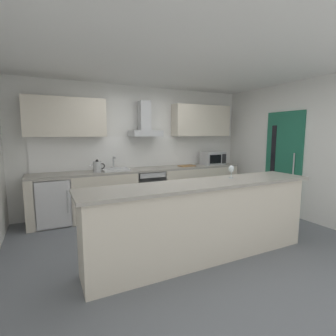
{
  "coord_description": "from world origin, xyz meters",
  "views": [
    {
      "loc": [
        -1.85,
        -3.31,
        1.61
      ],
      "look_at": [
        -0.02,
        0.43,
        1.05
      ],
      "focal_mm": 27.13,
      "sensor_mm": 36.0,
      "label": 1
    }
  ],
  "objects_px": {
    "refrigerator": "(53,201)",
    "sink": "(115,169)",
    "oven": "(148,190)",
    "wine_glass": "(231,169)",
    "chopping_board": "(187,166)",
    "kettle": "(97,167)",
    "microwave": "(213,158)",
    "range_hood": "(145,125)"
  },
  "relations": [
    {
      "from": "microwave",
      "to": "wine_glass",
      "type": "relative_size",
      "value": 2.81
    },
    {
      "from": "range_hood",
      "to": "wine_glass",
      "type": "distance_m",
      "value": 2.38
    },
    {
      "from": "kettle",
      "to": "chopping_board",
      "type": "distance_m",
      "value": 1.94
    },
    {
      "from": "range_hood",
      "to": "chopping_board",
      "type": "height_order",
      "value": "range_hood"
    },
    {
      "from": "sink",
      "to": "range_hood",
      "type": "xyz_separation_m",
      "value": [
        0.67,
        0.12,
        0.86
      ]
    },
    {
      "from": "refrigerator",
      "to": "sink",
      "type": "distance_m",
      "value": 1.24
    },
    {
      "from": "sink",
      "to": "refrigerator",
      "type": "bearing_deg",
      "value": -179.31
    },
    {
      "from": "wine_glass",
      "to": "chopping_board",
      "type": "height_order",
      "value": "wine_glass"
    },
    {
      "from": "oven",
      "to": "chopping_board",
      "type": "bearing_deg",
      "value": -1.48
    },
    {
      "from": "kettle",
      "to": "chopping_board",
      "type": "xyz_separation_m",
      "value": [
        1.94,
        0.01,
        -0.09
      ]
    },
    {
      "from": "wine_glass",
      "to": "oven",
      "type": "bearing_deg",
      "value": 100.66
    },
    {
      "from": "refrigerator",
      "to": "chopping_board",
      "type": "xyz_separation_m",
      "value": [
        2.72,
        -0.02,
        0.49
      ]
    },
    {
      "from": "refrigerator",
      "to": "sink",
      "type": "xyz_separation_m",
      "value": [
        1.13,
        0.01,
        0.5
      ]
    },
    {
      "from": "sink",
      "to": "range_hood",
      "type": "bearing_deg",
      "value": 9.96
    },
    {
      "from": "oven",
      "to": "sink",
      "type": "distance_m",
      "value": 0.82
    },
    {
      "from": "refrigerator",
      "to": "kettle",
      "type": "height_order",
      "value": "kettle"
    },
    {
      "from": "refrigerator",
      "to": "kettle",
      "type": "relative_size",
      "value": 2.94
    },
    {
      "from": "kettle",
      "to": "chopping_board",
      "type": "relative_size",
      "value": 0.85
    },
    {
      "from": "oven",
      "to": "chopping_board",
      "type": "distance_m",
      "value": 1.02
    },
    {
      "from": "oven",
      "to": "wine_glass",
      "type": "distance_m",
      "value": 2.26
    },
    {
      "from": "microwave",
      "to": "chopping_board",
      "type": "distance_m",
      "value": 0.71
    },
    {
      "from": "oven",
      "to": "wine_glass",
      "type": "relative_size",
      "value": 4.5
    },
    {
      "from": "range_hood",
      "to": "wine_glass",
      "type": "bearing_deg",
      "value": -79.94
    },
    {
      "from": "microwave",
      "to": "chopping_board",
      "type": "xyz_separation_m",
      "value": [
        -0.7,
        0.0,
        -0.14
      ]
    },
    {
      "from": "microwave",
      "to": "range_hood",
      "type": "bearing_deg",
      "value": 174.43
    },
    {
      "from": "sink",
      "to": "wine_glass",
      "type": "bearing_deg",
      "value": -63.24
    },
    {
      "from": "range_hood",
      "to": "oven",
      "type": "bearing_deg",
      "value": -90.0
    },
    {
      "from": "oven",
      "to": "kettle",
      "type": "height_order",
      "value": "kettle"
    },
    {
      "from": "oven",
      "to": "sink",
      "type": "bearing_deg",
      "value": 179.07
    },
    {
      "from": "oven",
      "to": "microwave",
      "type": "bearing_deg",
      "value": -0.99
    },
    {
      "from": "oven",
      "to": "microwave",
      "type": "distance_m",
      "value": 1.72
    },
    {
      "from": "oven",
      "to": "sink",
      "type": "relative_size",
      "value": 1.6
    },
    {
      "from": "kettle",
      "to": "range_hood",
      "type": "height_order",
      "value": "range_hood"
    },
    {
      "from": "refrigerator",
      "to": "oven",
      "type": "bearing_deg",
      "value": 0.09
    },
    {
      "from": "wine_glass",
      "to": "chopping_board",
      "type": "xyz_separation_m",
      "value": [
        0.52,
        2.09,
        -0.22
      ]
    },
    {
      "from": "sink",
      "to": "kettle",
      "type": "relative_size",
      "value": 1.73
    },
    {
      "from": "refrigerator",
      "to": "chopping_board",
      "type": "distance_m",
      "value": 2.77
    },
    {
      "from": "microwave",
      "to": "refrigerator",
      "type": "bearing_deg",
      "value": 179.58
    },
    {
      "from": "microwave",
      "to": "sink",
      "type": "height_order",
      "value": "microwave"
    },
    {
      "from": "oven",
      "to": "refrigerator",
      "type": "relative_size",
      "value": 0.94
    },
    {
      "from": "kettle",
      "to": "range_hood",
      "type": "relative_size",
      "value": 0.4
    },
    {
      "from": "oven",
      "to": "kettle",
      "type": "relative_size",
      "value": 2.77
    }
  ]
}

